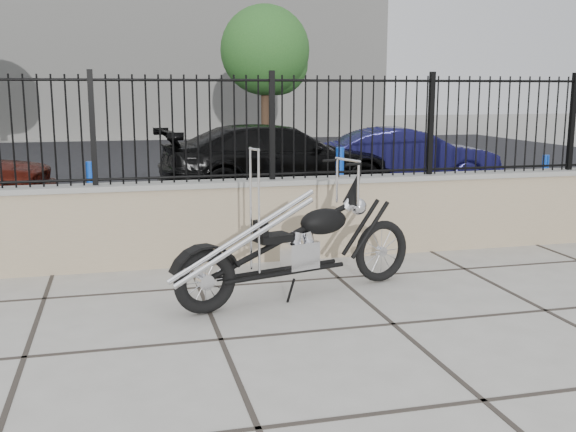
# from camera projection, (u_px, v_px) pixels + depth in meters

# --- Properties ---
(ground_plane) EXTENTS (90.00, 90.00, 0.00)m
(ground_plane) POSITION_uv_depth(u_px,v_px,m) (221.00, 340.00, 5.45)
(ground_plane) COLOR #99968E
(ground_plane) RESTS_ON ground
(parking_lot) EXTENTS (30.00, 30.00, 0.00)m
(parking_lot) POSITION_uv_depth(u_px,v_px,m) (149.00, 168.00, 17.37)
(parking_lot) COLOR black
(parking_lot) RESTS_ON ground
(retaining_wall) EXTENTS (14.00, 0.36, 0.96)m
(retaining_wall) POSITION_uv_depth(u_px,v_px,m) (188.00, 223.00, 7.75)
(retaining_wall) COLOR gray
(retaining_wall) RESTS_ON ground_plane
(iron_fence) EXTENTS (14.00, 0.08, 1.20)m
(iron_fence) POSITION_uv_depth(u_px,v_px,m) (185.00, 129.00, 7.55)
(iron_fence) COLOR black
(iron_fence) RESTS_ON retaining_wall
(background_building) EXTENTS (22.00, 6.00, 8.00)m
(background_building) POSITION_uv_depth(u_px,v_px,m) (131.00, 44.00, 29.97)
(background_building) COLOR beige
(background_building) RESTS_ON ground_plane
(chopper_motorcycle) EXTENTS (2.53, 1.14, 1.50)m
(chopper_motorcycle) POSITION_uv_depth(u_px,v_px,m) (296.00, 222.00, 6.44)
(chopper_motorcycle) COLOR black
(chopper_motorcycle) RESTS_ON ground_plane
(car_black) EXTENTS (4.76, 2.30, 1.34)m
(car_black) POSITION_uv_depth(u_px,v_px,m) (278.00, 159.00, 13.11)
(car_black) COLOR black
(car_black) RESTS_ON parking_lot
(car_blue) EXTENTS (3.84, 1.78, 1.22)m
(car_blue) POSITION_uv_depth(u_px,v_px,m) (408.00, 157.00, 14.04)
(car_blue) COLOR #0F0E35
(car_blue) RESTS_ON parking_lot
(bollard_a) EXTENTS (0.14, 0.14, 0.99)m
(bollard_a) POSITION_uv_depth(u_px,v_px,m) (92.00, 196.00, 9.60)
(bollard_a) COLOR blue
(bollard_a) RESTS_ON ground_plane
(bollard_b) EXTENTS (0.16, 0.16, 1.10)m
(bollard_b) POSITION_uv_depth(u_px,v_px,m) (340.00, 181.00, 10.78)
(bollard_b) COLOR #0B46AB
(bollard_b) RESTS_ON ground_plane
(bollard_c) EXTENTS (0.14, 0.14, 0.92)m
(bollard_c) POSITION_uv_depth(u_px,v_px,m) (544.00, 182.00, 11.39)
(bollard_c) COLOR blue
(bollard_c) RESTS_ON ground_plane
(tree_right) EXTENTS (2.84, 2.84, 4.80)m
(tree_right) POSITION_uv_depth(u_px,v_px,m) (265.00, 46.00, 21.37)
(tree_right) COLOR #382619
(tree_right) RESTS_ON ground_plane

